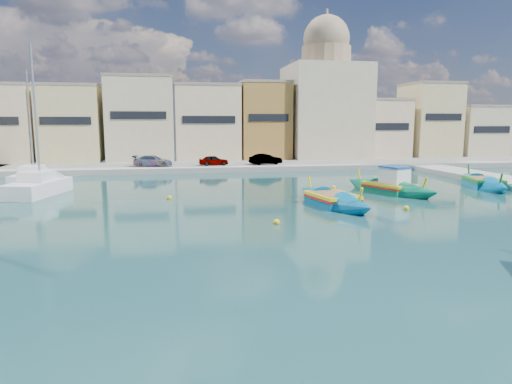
{
  "coord_description": "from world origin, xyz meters",
  "views": [
    {
      "loc": [
        -9.97,
        -19.08,
        5.37
      ],
      "look_at": [
        -5.45,
        6.0,
        1.4
      ],
      "focal_mm": 32.0,
      "sensor_mm": 36.0,
      "label": 1
    }
  ],
  "objects_px": {
    "church_block": "(325,98)",
    "yacht_north": "(39,177)",
    "luzzu_cyan_mid": "(483,184)",
    "luzzu_blue_cabin": "(389,188)",
    "luzzu_green": "(332,201)",
    "yacht_midnorth": "(50,185)"
  },
  "relations": [
    {
      "from": "luzzu_cyan_mid",
      "to": "church_block",
      "type": "bearing_deg",
      "value": 100.96
    },
    {
      "from": "yacht_north",
      "to": "yacht_midnorth",
      "type": "height_order",
      "value": "yacht_midnorth"
    },
    {
      "from": "luzzu_cyan_mid",
      "to": "yacht_midnorth",
      "type": "height_order",
      "value": "yacht_midnorth"
    },
    {
      "from": "church_block",
      "to": "luzzu_green",
      "type": "distance_m",
      "value": 34.14
    },
    {
      "from": "luzzu_blue_cabin",
      "to": "luzzu_green",
      "type": "distance_m",
      "value": 7.35
    },
    {
      "from": "church_block",
      "to": "luzzu_cyan_mid",
      "type": "height_order",
      "value": "church_block"
    },
    {
      "from": "luzzu_blue_cabin",
      "to": "luzzu_cyan_mid",
      "type": "distance_m",
      "value": 9.17
    },
    {
      "from": "luzzu_cyan_mid",
      "to": "yacht_midnorth",
      "type": "distance_m",
      "value": 34.63
    },
    {
      "from": "luzzu_blue_cabin",
      "to": "luzzu_cyan_mid",
      "type": "bearing_deg",
      "value": 9.81
    },
    {
      "from": "luzzu_cyan_mid",
      "to": "luzzu_green",
      "type": "height_order",
      "value": "luzzu_green"
    },
    {
      "from": "church_block",
      "to": "luzzu_cyan_mid",
      "type": "relative_size",
      "value": 2.03
    },
    {
      "from": "luzzu_cyan_mid",
      "to": "yacht_midnorth",
      "type": "bearing_deg",
      "value": 173.71
    },
    {
      "from": "luzzu_blue_cabin",
      "to": "yacht_midnorth",
      "type": "distance_m",
      "value": 25.95
    },
    {
      "from": "luzzu_green",
      "to": "yacht_north",
      "type": "xyz_separation_m",
      "value": [
        -21.94,
        16.23,
        0.11
      ]
    },
    {
      "from": "church_block",
      "to": "luzzu_blue_cabin",
      "type": "height_order",
      "value": "church_block"
    },
    {
      "from": "luzzu_green",
      "to": "yacht_north",
      "type": "distance_m",
      "value": 27.29
    },
    {
      "from": "luzzu_green",
      "to": "yacht_north",
      "type": "relative_size",
      "value": 0.87
    },
    {
      "from": "luzzu_blue_cabin",
      "to": "luzzu_green",
      "type": "bearing_deg",
      "value": -145.05
    },
    {
      "from": "church_block",
      "to": "yacht_north",
      "type": "bearing_deg",
      "value": -154.34
    },
    {
      "from": "luzzu_green",
      "to": "yacht_north",
      "type": "height_order",
      "value": "yacht_north"
    },
    {
      "from": "yacht_midnorth",
      "to": "church_block",
      "type": "bearing_deg",
      "value": 36.83
    },
    {
      "from": "church_block",
      "to": "luzzu_cyan_mid",
      "type": "xyz_separation_m",
      "value": [
        5.0,
        -25.83,
        -8.12
      ]
    }
  ]
}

